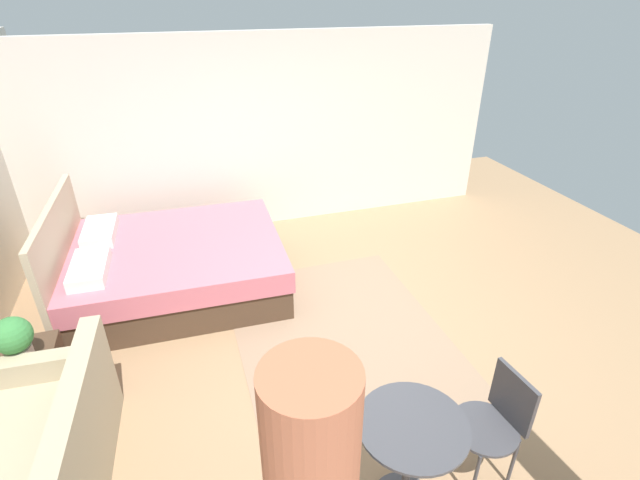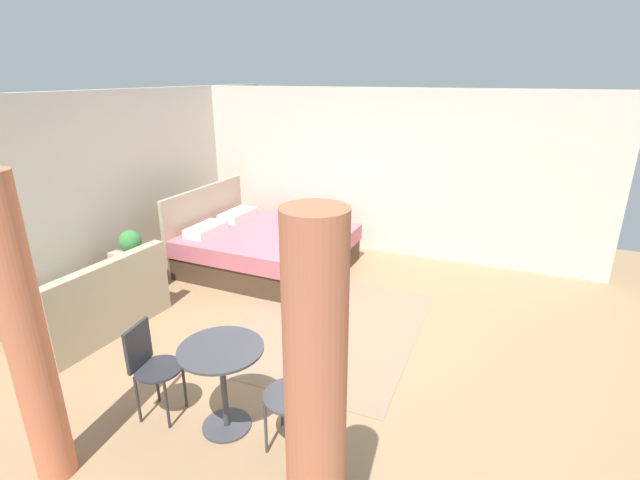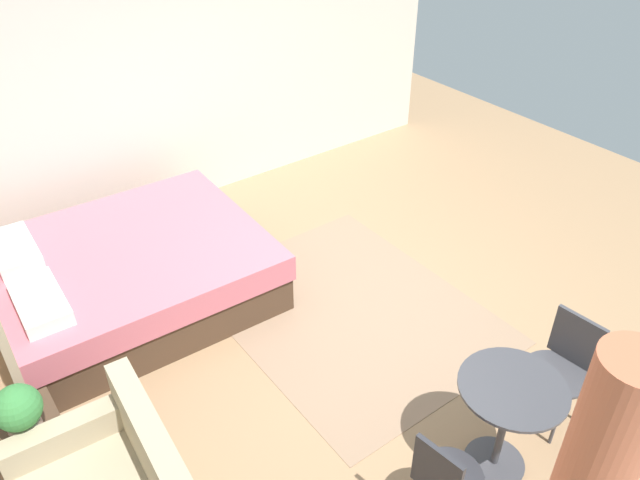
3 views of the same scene
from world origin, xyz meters
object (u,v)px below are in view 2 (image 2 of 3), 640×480
Objects in this scene: bed at (265,249)px; potted_plant at (131,244)px; couch at (95,305)px; cafe_chair_near_window at (303,390)px; cafe_chair_near_couch at (150,362)px; nightstand at (140,274)px; balcony_table at (223,373)px.

bed is 5.82× the size of potted_plant.
cafe_chair_near_window is at bearing -103.84° from couch.
cafe_chair_near_window is at bearing -146.52° from bed.
potted_plant reaches higher than cafe_chair_near_couch.
couch is at bearing -165.72° from nightstand.
balcony_table is 0.90× the size of cafe_chair_near_couch.
bed is at bearing -41.27° from nightstand.
couch is 2.12× the size of balcony_table.
bed is 3.28m from balcony_table.
cafe_chair_near_window is (-0.70, -2.85, 0.21)m from couch.
cafe_chair_near_couch is at bearing -134.98° from nightstand.
cafe_chair_near_couch is at bearing 96.11° from cafe_chair_near_window.
cafe_chair_near_couch reaches higher than balcony_table.
nightstand is (0.95, 0.24, -0.05)m from couch.
nightstand is 0.65× the size of balcony_table.
cafe_chair_near_window is at bearing -116.77° from potted_plant.
potted_plant is (0.85, 0.22, 0.41)m from couch.
balcony_table is at bearing 94.56° from cafe_chair_near_window.
cafe_chair_near_couch is (-0.09, 0.64, -0.01)m from balcony_table.
bed reaches higher than balcony_table.
couch is 1.87× the size of cafe_chair_near_window.
cafe_chair_near_couch is at bearing -168.12° from bed.
potted_plant is 0.48× the size of cafe_chair_near_couch.
potted_plant is at bearing 141.31° from bed.
bed reaches higher than cafe_chair_near_couch.
nightstand is at bearing 45.02° from cafe_chair_near_couch.
couch is 0.97m from potted_plant.
balcony_table is 0.66m from cafe_chair_near_window.
bed is 3.17m from cafe_chair_near_couch.
cafe_chair_near_couch is (-0.84, -1.55, 0.21)m from couch.
bed is 2.42m from couch.
balcony_table is 0.89× the size of cafe_chair_near_window.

